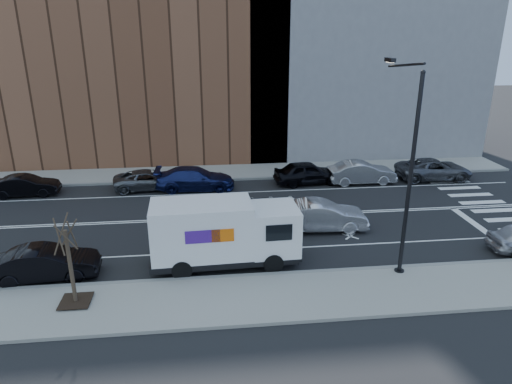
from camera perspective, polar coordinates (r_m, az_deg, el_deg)
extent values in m
plane|color=black|center=(27.09, -2.63, -3.18)|extent=(120.00, 120.00, 0.00)
cube|color=gray|center=(19.28, -0.82, -13.20)|extent=(44.00, 3.60, 0.15)
cube|color=gray|center=(35.33, -3.60, 2.49)|extent=(44.00, 3.60, 0.15)
cube|color=gray|center=(20.80, -1.31, -10.49)|extent=(44.00, 0.25, 0.17)
cube|color=gray|center=(33.61, -3.44, 1.60)|extent=(44.00, 0.25, 0.17)
cube|color=brown|center=(41.01, -16.43, 19.67)|extent=(26.00, 10.00, 22.00)
cylinder|color=black|center=(20.39, 18.70, 1.39)|extent=(0.18, 0.18, 9.00)
cylinder|color=black|center=(22.10, 17.44, -9.49)|extent=(0.44, 0.44, 0.20)
sphere|color=black|center=(19.53, 20.16, 13.87)|extent=(0.20, 0.20, 0.20)
cylinder|color=black|center=(21.05, 18.17, 14.85)|extent=(0.11, 3.49, 0.48)
cube|color=black|center=(22.60, 16.43, 15.56)|extent=(0.25, 0.80, 0.18)
cube|color=#FFF2CC|center=(22.61, 16.40, 15.30)|extent=(0.18, 0.55, 0.03)
cube|color=black|center=(20.23, -21.60, -12.52)|extent=(1.20, 1.20, 0.04)
cylinder|color=#382B1E|center=(19.49, -22.16, -8.72)|extent=(0.16, 0.16, 3.20)
cylinder|color=#382B1E|center=(18.83, -21.98, -4.97)|extent=(0.06, 0.80, 1.44)
cylinder|color=#382B1E|center=(19.09, -22.30, -4.68)|extent=(0.81, 0.31, 1.19)
cylinder|color=#382B1E|center=(19.09, -23.17, -4.80)|extent=(0.58, 0.76, 1.50)
cylinder|color=#382B1E|center=(18.83, -23.41, -5.17)|extent=(0.47, 0.61, 1.37)
cylinder|color=#382B1E|center=(18.67, -22.67, -5.28)|extent=(0.72, 0.29, 1.13)
cube|color=black|center=(21.78, -4.04, -7.83)|extent=(6.83, 2.54, 0.33)
cube|color=white|center=(21.54, 2.27, -4.58)|extent=(2.26, 2.42, 2.18)
cube|color=black|center=(21.63, 5.18, -3.60)|extent=(0.14, 2.02, 1.03)
cube|color=black|center=(20.35, 2.90, -5.11)|extent=(1.20, 0.09, 0.76)
cube|color=black|center=(22.48, 1.72, -2.59)|extent=(1.20, 0.09, 0.76)
cube|color=black|center=(22.22, 4.95, -6.96)|extent=(0.25, 2.18, 0.38)
cube|color=white|center=(21.12, -6.79, -4.58)|extent=(4.66, 2.57, 2.50)
cube|color=#47198C|center=(19.95, -6.67, -5.59)|extent=(1.52, 0.08, 0.60)
cube|color=orange|center=(19.98, -4.17, -5.45)|extent=(0.98, 0.06, 0.60)
cube|color=#47198C|center=(22.18, -6.92, -2.90)|extent=(1.52, 0.08, 0.60)
cube|color=orange|center=(22.21, -4.68, -2.79)|extent=(0.98, 0.06, 0.60)
cylinder|color=black|center=(21.10, 2.19, -8.87)|extent=(0.93, 0.34, 0.91)
cylinder|color=black|center=(23.00, 1.18, -6.30)|extent=(0.93, 0.34, 0.91)
cylinder|color=black|center=(20.81, -9.24, -9.58)|extent=(0.93, 0.34, 0.91)
cylinder|color=black|center=(22.73, -9.23, -6.90)|extent=(0.93, 0.34, 0.91)
imported|color=black|center=(33.99, -26.84, 0.72)|extent=(4.32, 1.77, 1.39)
imported|color=#54575D|center=(32.49, -13.26, 1.51)|extent=(5.01, 2.79, 1.32)
imported|color=navy|center=(31.76, -7.63, 1.68)|extent=(5.47, 2.37, 1.57)
imported|color=black|center=(32.86, 6.46, 2.42)|extent=(4.98, 2.42, 1.64)
imported|color=#A3A4A8|center=(33.63, 13.06, 2.39)|extent=(4.84, 1.74, 1.59)
imported|color=#4C4D53|center=(36.14, 21.35, 2.68)|extent=(5.52, 2.65, 1.52)
imported|color=#BDBCC2|center=(25.42, 8.16, -2.96)|extent=(5.08, 1.97, 1.65)
imported|color=black|center=(22.49, -24.79, -8.09)|extent=(4.67, 1.98, 1.50)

